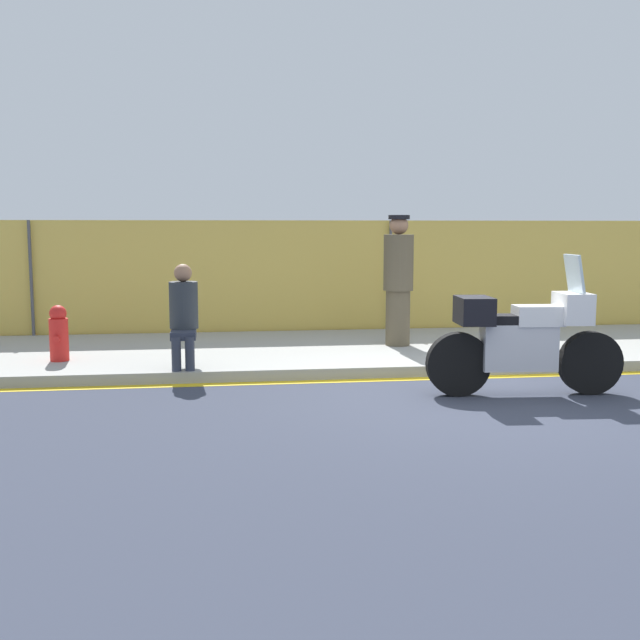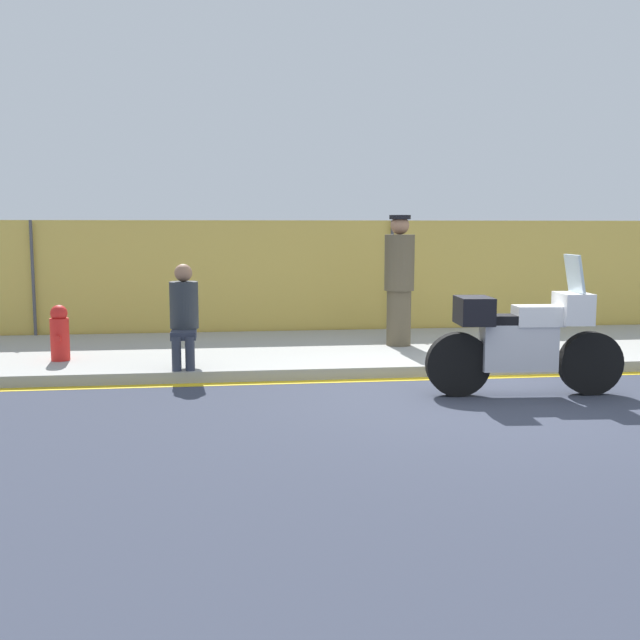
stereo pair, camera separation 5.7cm
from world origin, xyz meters
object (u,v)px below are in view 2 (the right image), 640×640
motorcycle (523,339)px  officer_standing (399,279)px  person_seated_on_curb (184,310)px  fire_hydrant (60,333)px

motorcycle → officer_standing: size_ratio=1.17×
person_seated_on_curb → fire_hydrant: 1.75m
motorcycle → person_seated_on_curb: 4.07m
officer_standing → person_seated_on_curb: 3.27m
officer_standing → person_seated_on_curb: size_ratio=1.49×
person_seated_on_curb → officer_standing: bearing=22.4°
motorcycle → person_seated_on_curb: size_ratio=1.74×
person_seated_on_curb → fire_hydrant: person_seated_on_curb is taller
person_seated_on_curb → fire_hydrant: size_ratio=1.75×
officer_standing → fire_hydrant: (-4.63, -0.67, -0.61)m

